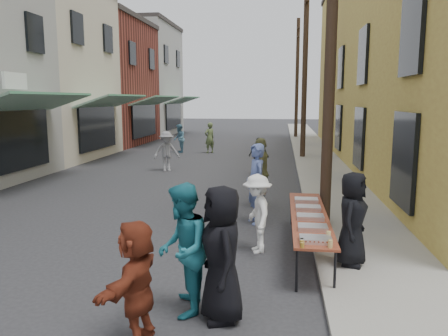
% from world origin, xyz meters
% --- Properties ---
extents(ground, '(120.00, 120.00, 0.00)m').
position_xyz_m(ground, '(0.00, 0.00, 0.00)').
color(ground, '#28282B').
rests_on(ground, ground).
extents(sidewalk, '(2.20, 60.00, 0.10)m').
position_xyz_m(sidewalk, '(5.00, 15.00, 0.05)').
color(sidewalk, gray).
rests_on(sidewalk, ground).
extents(storefront_row, '(8.00, 37.00, 9.00)m').
position_xyz_m(storefront_row, '(-10.00, 14.96, 4.12)').
color(storefront_row, maroon).
rests_on(storefront_row, ground).
extents(utility_pole_near, '(0.26, 0.26, 9.00)m').
position_xyz_m(utility_pole_near, '(4.30, 3.00, 4.50)').
color(utility_pole_near, '#2D2116').
rests_on(utility_pole_near, ground).
extents(utility_pole_mid, '(0.26, 0.26, 9.00)m').
position_xyz_m(utility_pole_mid, '(4.30, 15.00, 4.50)').
color(utility_pole_mid, '#2D2116').
rests_on(utility_pole_mid, ground).
extents(utility_pole_far, '(0.26, 0.26, 9.00)m').
position_xyz_m(utility_pole_far, '(4.30, 27.00, 4.50)').
color(utility_pole_far, '#2D2116').
rests_on(utility_pole_far, ground).
extents(serving_table, '(0.70, 4.00, 0.75)m').
position_xyz_m(serving_table, '(3.80, 0.98, 0.71)').
color(serving_table, maroon).
rests_on(serving_table, ground).
extents(catering_tray_sausage, '(0.50, 0.33, 0.08)m').
position_xyz_m(catering_tray_sausage, '(3.80, -0.67, 0.79)').
color(catering_tray_sausage, maroon).
rests_on(catering_tray_sausage, serving_table).
extents(catering_tray_foil_b, '(0.50, 0.33, 0.08)m').
position_xyz_m(catering_tray_foil_b, '(3.80, -0.02, 0.79)').
color(catering_tray_foil_b, '#B2B2B7').
rests_on(catering_tray_foil_b, serving_table).
extents(catering_tray_buns, '(0.50, 0.33, 0.08)m').
position_xyz_m(catering_tray_buns, '(3.80, 0.68, 0.79)').
color(catering_tray_buns, tan).
rests_on(catering_tray_buns, serving_table).
extents(catering_tray_foil_d, '(0.50, 0.33, 0.08)m').
position_xyz_m(catering_tray_foil_d, '(3.80, 1.38, 0.79)').
color(catering_tray_foil_d, '#B2B2B7').
rests_on(catering_tray_foil_d, serving_table).
extents(catering_tray_buns_end, '(0.50, 0.33, 0.08)m').
position_xyz_m(catering_tray_buns_end, '(3.80, 2.08, 0.79)').
color(catering_tray_buns_end, tan).
rests_on(catering_tray_buns_end, serving_table).
extents(condiment_jar_a, '(0.07, 0.07, 0.08)m').
position_xyz_m(condiment_jar_a, '(3.58, -0.97, 0.79)').
color(condiment_jar_a, '#A57F26').
rests_on(condiment_jar_a, serving_table).
extents(condiment_jar_b, '(0.07, 0.07, 0.08)m').
position_xyz_m(condiment_jar_b, '(3.58, -0.87, 0.79)').
color(condiment_jar_b, '#A57F26').
rests_on(condiment_jar_b, serving_table).
extents(condiment_jar_c, '(0.07, 0.07, 0.08)m').
position_xyz_m(condiment_jar_c, '(3.58, -0.77, 0.79)').
color(condiment_jar_c, '#A57F26').
rests_on(condiment_jar_c, serving_table).
extents(cup_stack, '(0.08, 0.08, 0.12)m').
position_xyz_m(cup_stack, '(4.00, -0.92, 0.81)').
color(cup_stack, tan).
rests_on(cup_stack, serving_table).
extents(guest_front_a, '(0.89, 1.07, 1.87)m').
position_xyz_m(guest_front_a, '(2.47, -1.89, 0.93)').
color(guest_front_a, black).
rests_on(guest_front_a, ground).
extents(guest_front_b, '(0.70, 0.83, 1.95)m').
position_xyz_m(guest_front_b, '(2.64, 2.87, 0.97)').
color(guest_front_b, '#576AA8').
rests_on(guest_front_b, ground).
extents(guest_front_c, '(0.84, 1.00, 1.86)m').
position_xyz_m(guest_front_c, '(1.90, -1.78, 0.93)').
color(guest_front_c, teal).
rests_on(guest_front_c, ground).
extents(guest_front_d, '(0.81, 1.11, 1.55)m').
position_xyz_m(guest_front_d, '(2.79, 0.84, 0.78)').
color(guest_front_d, white).
rests_on(guest_front_d, ground).
extents(guest_front_e, '(0.62, 1.19, 1.93)m').
position_xyz_m(guest_front_e, '(2.67, 4.60, 0.97)').
color(guest_front_e, olive).
rests_on(guest_front_e, ground).
extents(guest_queue_back, '(0.54, 1.48, 1.57)m').
position_xyz_m(guest_queue_back, '(1.52, -2.61, 0.78)').
color(guest_queue_back, maroon).
rests_on(guest_queue_back, ground).
extents(server, '(0.79, 0.95, 1.66)m').
position_xyz_m(server, '(4.48, 0.14, 0.93)').
color(server, black).
rests_on(server, sidewalk).
extents(passerby_left, '(1.24, 1.01, 1.67)m').
position_xyz_m(passerby_left, '(-1.53, 10.19, 0.83)').
color(passerby_left, gray).
rests_on(passerby_left, ground).
extents(passerby_mid, '(0.94, 0.67, 1.48)m').
position_xyz_m(passerby_mid, '(2.34, 9.82, 0.74)').
color(passerby_mid, black).
rests_on(passerby_mid, ground).
extents(passerby_right, '(0.73, 0.73, 1.71)m').
position_xyz_m(passerby_right, '(-0.77, 16.57, 0.85)').
color(passerby_right, '#596C3E').
rests_on(passerby_right, ground).
extents(passerby_far, '(0.80, 0.92, 1.61)m').
position_xyz_m(passerby_far, '(-2.48, 16.45, 0.81)').
color(passerby_far, teal).
rests_on(passerby_far, ground).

